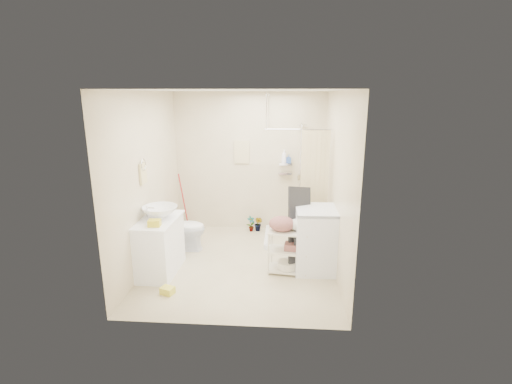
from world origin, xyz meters
TOP-DOWN VIEW (x-y plane):
  - floor at (0.00, 0.00)m, footprint 3.20×3.20m
  - ceiling at (0.00, 0.00)m, footprint 2.80×3.20m
  - wall_back at (0.00, 1.60)m, footprint 2.80×0.04m
  - wall_front at (0.00, -1.60)m, footprint 2.80×0.04m
  - wall_left at (-1.40, 0.00)m, footprint 0.04×3.20m
  - wall_right at (1.40, 0.00)m, footprint 0.04×3.20m
  - vanity at (-1.16, -0.35)m, footprint 0.55×0.95m
  - sink at (-1.14, -0.29)m, footprint 0.54×0.54m
  - counter_basket at (-1.11, -0.64)m, footprint 0.17×0.14m
  - floor_basket at (-0.88, -0.97)m, footprint 0.29×0.26m
  - toilet at (-1.04, 0.50)m, footprint 0.76×0.45m
  - mop at (-1.30, 1.42)m, footprint 0.14×0.14m
  - potted_plant_a at (0.04, 1.40)m, footprint 0.19×0.18m
  - potted_plant_b at (0.17, 1.42)m, footprint 0.20×0.20m
  - hanging_towel at (-0.15, 1.58)m, footprint 0.28×0.03m
  - towel_ring at (-1.38, -0.20)m, footprint 0.04×0.22m
  - tp_holder at (-1.36, 0.05)m, footprint 0.08×0.12m
  - shower at (0.85, 1.05)m, footprint 1.10×1.10m
  - shampoo_bottle_a at (0.64, 1.51)m, footprint 0.12×0.12m
  - shampoo_bottle_b at (0.73, 1.51)m, footprint 0.09×0.09m
  - washing_machine at (1.14, -0.10)m, footprint 0.66×0.68m
  - laundry_rack at (0.71, -0.24)m, footprint 0.60×0.40m
  - ironing_board at (0.88, -0.06)m, footprint 0.37×0.25m

SIDE VIEW (x-z plane):
  - floor at x=0.00m, z-range 0.00..0.00m
  - floor_basket at x=-0.88m, z-range 0.00..0.13m
  - potted_plant_b at x=0.17m, z-range 0.00..0.29m
  - potted_plant_a at x=0.04m, z-range 0.00..0.30m
  - toilet at x=-1.04m, z-range 0.00..0.76m
  - laundry_rack at x=0.71m, z-range 0.00..0.78m
  - vanity at x=-1.16m, z-range 0.00..0.82m
  - washing_machine at x=1.14m, z-range 0.00..0.94m
  - mop at x=-1.30m, z-range 0.00..1.12m
  - ironing_board at x=0.88m, z-range 0.00..1.27m
  - tp_holder at x=-1.36m, z-range 0.65..0.79m
  - counter_basket at x=-1.11m, z-range 0.82..0.91m
  - sink at x=-1.14m, z-range 0.82..0.99m
  - shower at x=0.85m, z-range 0.00..2.10m
  - wall_back at x=0.00m, z-range 0.00..2.60m
  - wall_front at x=0.00m, z-range 0.00..2.60m
  - wall_left at x=-1.40m, z-range 0.00..2.60m
  - wall_right at x=1.40m, z-range 0.00..2.60m
  - shampoo_bottle_b at x=0.73m, z-range 1.32..1.47m
  - shampoo_bottle_a at x=0.64m, z-range 1.32..1.57m
  - towel_ring at x=-1.38m, z-range 1.30..1.64m
  - hanging_towel at x=-0.15m, z-range 1.29..1.71m
  - ceiling at x=0.00m, z-range 2.58..2.62m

